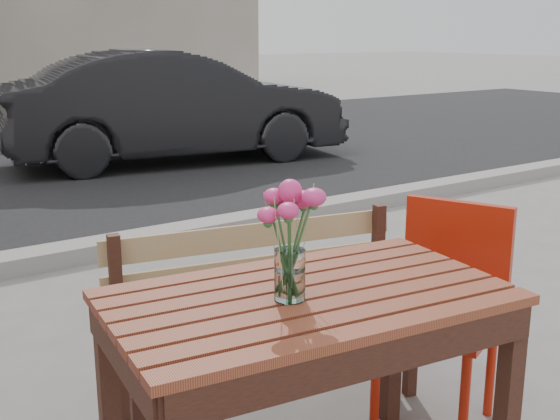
{
  "coord_description": "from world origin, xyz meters",
  "views": [
    {
      "loc": [
        -1.29,
        -1.54,
        1.52
      ],
      "look_at": [
        -0.16,
        0.1,
        1.01
      ],
      "focal_mm": 45.0,
      "sensor_mm": 36.0,
      "label": 1
    }
  ],
  "objects_px": {
    "red_chair": "(446,297)",
    "parked_car": "(175,106)",
    "main_table": "(308,330)",
    "main_vase": "(290,226)"
  },
  "relations": [
    {
      "from": "main_vase",
      "to": "main_table",
      "type": "bearing_deg",
      "value": 9.17
    },
    {
      "from": "main_table",
      "to": "red_chair",
      "type": "xyz_separation_m",
      "value": [
        0.79,
        0.15,
        -0.12
      ]
    },
    {
      "from": "main_table",
      "to": "parked_car",
      "type": "xyz_separation_m",
      "value": [
        2.53,
        6.0,
        0.03
      ]
    },
    {
      "from": "main_table",
      "to": "main_vase",
      "type": "xyz_separation_m",
      "value": [
        -0.08,
        -0.01,
        0.35
      ]
    },
    {
      "from": "main_vase",
      "to": "parked_car",
      "type": "distance_m",
      "value": 6.56
    },
    {
      "from": "main_table",
      "to": "red_chair",
      "type": "bearing_deg",
      "value": 18.15
    },
    {
      "from": "main_table",
      "to": "main_vase",
      "type": "relative_size",
      "value": 3.57
    },
    {
      "from": "red_chair",
      "to": "parked_car",
      "type": "relative_size",
      "value": 0.22
    },
    {
      "from": "red_chair",
      "to": "parked_car",
      "type": "height_order",
      "value": "parked_car"
    },
    {
      "from": "red_chair",
      "to": "parked_car",
      "type": "xyz_separation_m",
      "value": [
        1.74,
        5.84,
        0.15
      ]
    }
  ]
}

